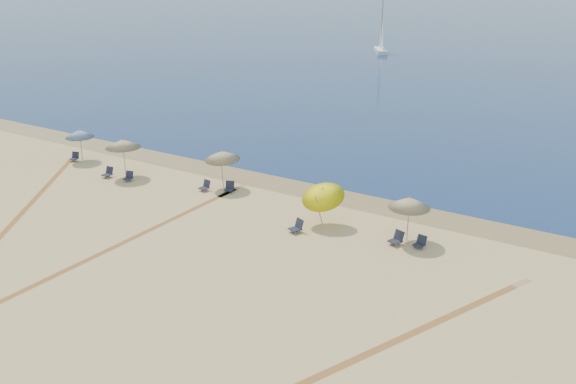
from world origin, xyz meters
name	(u,v)px	position (x,y,z in m)	size (l,w,h in m)	color
wet_sand	(322,192)	(0.00, 24.00, 0.00)	(500.00, 500.00, 0.00)	olive
umbrella_0	(79,134)	(-17.81, 20.62, 1.97)	(2.04, 2.04, 2.31)	gray
umbrella_1	(123,144)	(-12.65, 19.80, 2.24)	(2.31, 2.31, 2.58)	gray
umbrella_2	(222,155)	(-5.76, 21.49, 2.11)	(2.23, 2.26, 2.48)	gray
umbrella_3	(322,193)	(2.37, 19.67, 1.81)	(2.35, 2.38, 2.54)	gray
umbrella_4	(409,203)	(7.10, 20.20, 2.09)	(2.13, 2.13, 2.43)	gray
chair_0	(75,157)	(-18.13, 20.21, 0.28)	(0.70, 0.75, 0.63)	black
chair_1	(108,173)	(-13.44, 19.01, 0.30)	(0.59, 0.69, 0.68)	black
chair_2	(129,177)	(-11.76, 19.21, 0.27)	(0.64, 0.71, 0.62)	black
chair_3	(205,186)	(-6.37, 20.44, 0.28)	(0.61, 0.69, 0.64)	black
chair_4	(229,187)	(-4.91, 21.02, 0.29)	(0.75, 0.81, 0.67)	black
chair_5	(297,226)	(1.73, 18.11, 0.30)	(0.79, 0.84, 0.69)	black
chair_6	(397,238)	(6.83, 19.49, 0.31)	(0.77, 0.83, 0.70)	black
chair_7	(420,242)	(7.98, 19.75, 0.27)	(0.60, 0.67, 0.62)	black
sailboat_2	(382,36)	(-21.07, 81.20, 2.54)	(4.11, 5.56, 8.38)	white
tire_tracks	(85,292)	(-2.96, 7.83, 0.00)	(57.23, 42.46, 0.00)	tan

